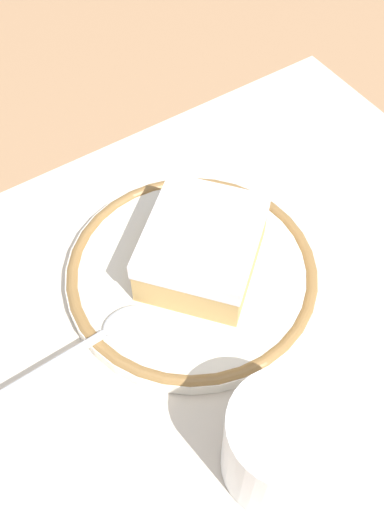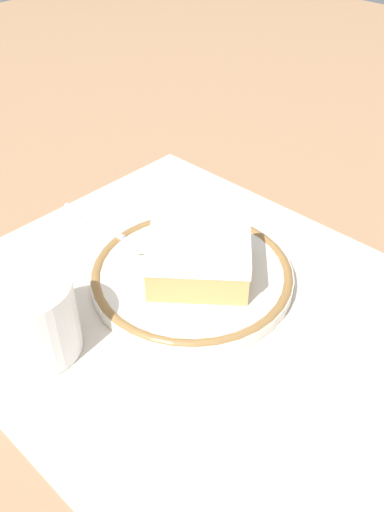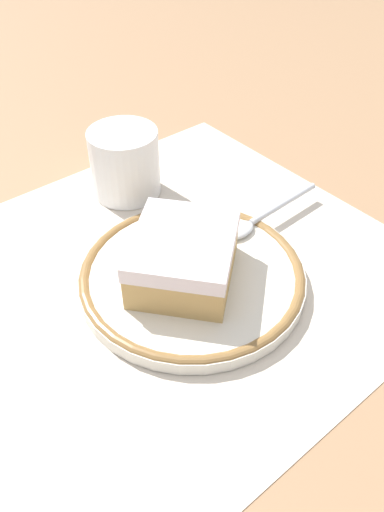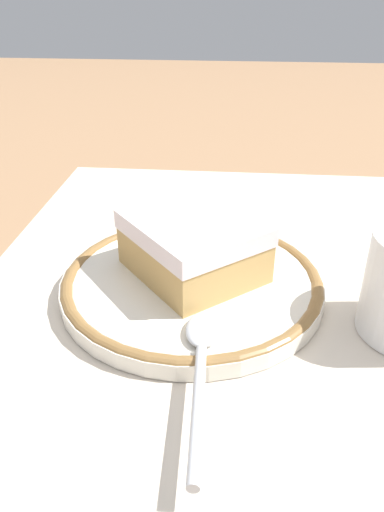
{
  "view_description": "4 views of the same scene",
  "coord_description": "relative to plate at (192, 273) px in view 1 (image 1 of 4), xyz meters",
  "views": [
    {
      "loc": [
        0.2,
        0.22,
        0.44
      ],
      "look_at": [
        0.03,
        -0.03,
        0.03
      ],
      "focal_mm": 43.51,
      "sensor_mm": 36.0,
      "label": 1
    },
    {
      "loc": [
        -0.26,
        0.28,
        0.38
      ],
      "look_at": [
        0.03,
        -0.03,
        0.03
      ],
      "focal_mm": 37.56,
      "sensor_mm": 36.0,
      "label": 2
    },
    {
      "loc": [
        -0.18,
        -0.29,
        0.34
      ],
      "look_at": [
        0.03,
        -0.03,
        0.03
      ],
      "focal_mm": 35.86,
      "sensor_mm": 36.0,
      "label": 3
    },
    {
      "loc": [
        0.37,
        0.01,
        0.23
      ],
      "look_at": [
        0.03,
        -0.03,
        0.03
      ],
      "focal_mm": 34.84,
      "sensor_mm": 36.0,
      "label": 4
    }
  ],
  "objects": [
    {
      "name": "ground_plane",
      "position": [
        -0.03,
        0.03,
        -0.01
      ],
      "size": [
        2.4,
        2.4,
        0.0
      ],
      "primitive_type": "plane",
      "color": "#9E7551"
    },
    {
      "name": "spoon",
      "position": [
        0.1,
        0.02,
        0.01
      ],
      "size": [
        0.14,
        0.02,
        0.01
      ],
      "color": "silver",
      "rests_on": "plate"
    },
    {
      "name": "cup",
      "position": [
        0.04,
        0.16,
        0.03
      ],
      "size": [
        0.08,
        0.08,
        0.08
      ],
      "color": "white",
      "rests_on": "placemat"
    },
    {
      "name": "placemat",
      "position": [
        -0.03,
        0.03,
        -0.01
      ],
      "size": [
        0.5,
        0.42,
        0.0
      ],
      "primitive_type": "cube",
      "color": "beige",
      "rests_on": "ground_plane"
    },
    {
      "name": "cake_slice",
      "position": [
        -0.01,
        0.0,
        0.03
      ],
      "size": [
        0.13,
        0.13,
        0.05
      ],
      "color": "tan",
      "rests_on": "plate"
    },
    {
      "name": "plate",
      "position": [
        0.0,
        0.0,
        0.0
      ],
      "size": [
        0.21,
        0.21,
        0.02
      ],
      "color": "silver",
      "rests_on": "placemat"
    }
  ]
}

